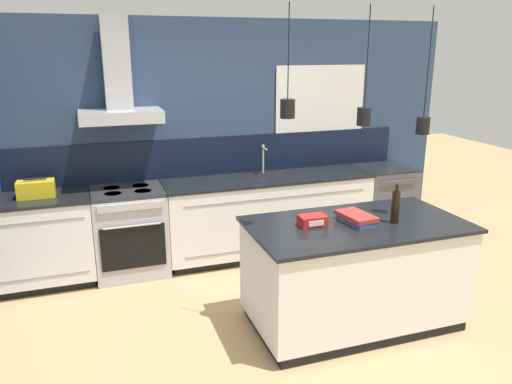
# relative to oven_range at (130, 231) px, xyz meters

# --- Properties ---
(ground_plane) EXTENTS (16.00, 16.00, 0.00)m
(ground_plane) POSITION_rel_oven_range_xyz_m (1.04, -1.69, -0.46)
(ground_plane) COLOR tan
(ground_plane) RESTS_ON ground
(wall_back) EXTENTS (5.60, 2.07, 2.60)m
(wall_back) POSITION_rel_oven_range_xyz_m (0.98, 0.31, 0.90)
(wall_back) COLOR navy
(wall_back) RESTS_ON ground_plane
(counter_run_left) EXTENTS (0.98, 0.64, 0.91)m
(counter_run_left) POSITION_rel_oven_range_xyz_m (-0.84, 0.01, 0.01)
(counter_run_left) COLOR black
(counter_run_left) RESTS_ON ground_plane
(counter_run_sink) EXTENTS (2.35, 0.64, 1.24)m
(counter_run_sink) POSITION_rel_oven_range_xyz_m (1.53, 0.01, 0.01)
(counter_run_sink) COLOR black
(counter_run_sink) RESTS_ON ground_plane
(oven_range) EXTENTS (0.73, 0.66, 0.91)m
(oven_range) POSITION_rel_oven_range_xyz_m (0.00, 0.00, 0.00)
(oven_range) COLOR #B5B5BA
(oven_range) RESTS_ON ground_plane
(dishwasher) EXTENTS (0.64, 0.65, 0.91)m
(dishwasher) POSITION_rel_oven_range_xyz_m (3.02, 0.00, -0.00)
(dishwasher) COLOR #4C4C51
(dishwasher) RESTS_ON ground_plane
(kitchen_island) EXTENTS (1.79, 0.97, 0.91)m
(kitchen_island) POSITION_rel_oven_range_xyz_m (1.69, -1.65, 0.00)
(kitchen_island) COLOR black
(kitchen_island) RESTS_ON ground_plane
(bottle_on_island) EXTENTS (0.07, 0.07, 0.33)m
(bottle_on_island) POSITION_rel_oven_range_xyz_m (1.98, -1.74, 0.60)
(bottle_on_island) COLOR black
(bottle_on_island) RESTS_ON kitchen_island
(book_stack) EXTENTS (0.25, 0.36, 0.08)m
(book_stack) POSITION_rel_oven_range_xyz_m (1.69, -1.64, 0.49)
(book_stack) COLOR #335684
(book_stack) RESTS_ON kitchen_island
(red_supply_box) EXTENTS (0.22, 0.15, 0.08)m
(red_supply_box) POSITION_rel_oven_range_xyz_m (1.32, -1.59, 0.50)
(red_supply_box) COLOR red
(red_supply_box) RESTS_ON kitchen_island
(yellow_toolbox) EXTENTS (0.34, 0.18, 0.19)m
(yellow_toolbox) POSITION_rel_oven_range_xyz_m (-0.84, 0.00, 0.54)
(yellow_toolbox) COLOR gold
(yellow_toolbox) RESTS_ON counter_run_left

